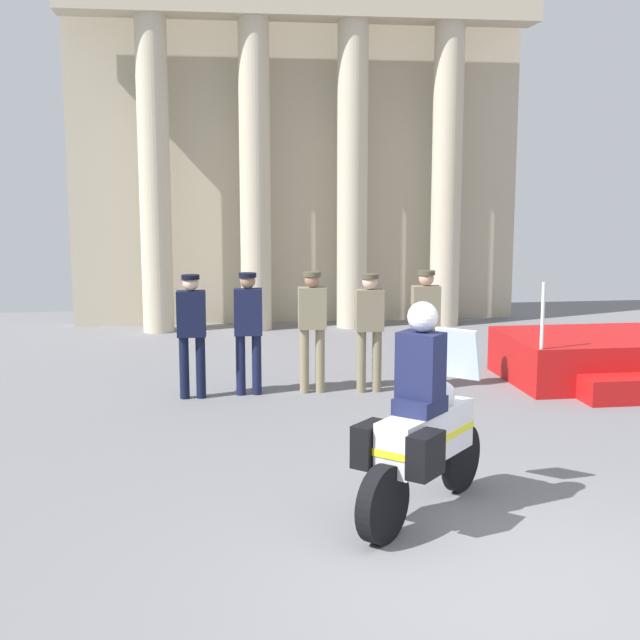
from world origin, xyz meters
TOP-DOWN VIEW (x-y plane):
  - ground_plane at (0.00, 0.00)m, footprint 28.61×28.61m
  - colonnade_backdrop at (-0.10, 11.85)m, footprint 9.21×1.45m
  - reviewing_stand at (3.51, 5.98)m, footprint 2.50×2.48m
  - officer_in_row_0 at (-2.30, 5.83)m, footprint 0.39×0.24m
  - officer_in_row_1 at (-1.54, 5.93)m, footprint 0.39×0.24m
  - officer_in_row_2 at (-0.66, 5.93)m, footprint 0.39×0.24m
  - officer_in_row_3 at (0.13, 5.86)m, footprint 0.39×0.24m
  - officer_in_row_4 at (0.92, 5.86)m, footprint 0.39×0.24m
  - motorcycle_with_rider at (-0.32, 1.31)m, footprint 1.50×1.62m

SIDE VIEW (x-z plane):
  - ground_plane at x=0.00m, z-range 0.00..0.00m
  - reviewing_stand at x=3.51m, z-range -0.46..1.12m
  - motorcycle_with_rider at x=-0.32m, z-range -0.16..1.74m
  - officer_in_row_3 at x=0.13m, z-range 0.15..1.80m
  - officer_in_row_0 at x=-2.30m, z-range 0.15..1.83m
  - officer_in_row_1 at x=-1.54m, z-range 0.15..1.83m
  - officer_in_row_2 at x=-0.66m, z-range 0.15..1.84m
  - officer_in_row_4 at x=0.92m, z-range 0.15..1.84m
  - colonnade_backdrop at x=-0.10m, z-range 0.23..6.99m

